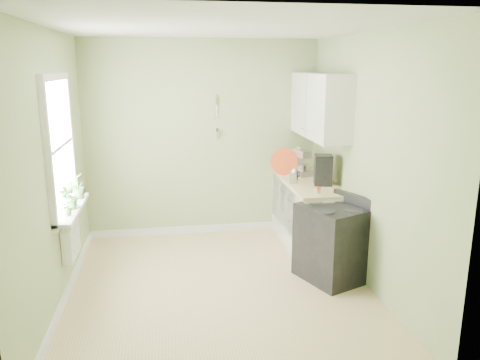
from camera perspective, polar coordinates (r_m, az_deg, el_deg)
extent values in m
cube|color=tan|center=(5.20, -2.53, -13.14)|extent=(3.20, 3.60, 0.02)
cube|color=white|center=(4.65, -2.90, 18.28)|extent=(3.20, 3.60, 0.02)
cube|color=#A2B279|center=(6.52, -4.57, 4.96)|extent=(3.20, 0.02, 2.70)
cube|color=#A2B279|center=(4.84, -22.01, 0.91)|extent=(0.02, 3.60, 2.70)
cube|color=#A2B279|center=(5.18, 15.29, 2.22)|extent=(0.02, 3.60, 2.70)
cube|color=white|center=(6.20, 8.34, -4.30)|extent=(0.60, 1.60, 0.87)
cube|color=beige|center=(6.07, 8.40, -0.22)|extent=(0.64, 1.60, 0.04)
cube|color=white|center=(6.06, 9.66, 8.91)|extent=(0.35, 1.40, 0.80)
cube|color=white|center=(5.08, -21.29, 3.86)|extent=(0.02, 1.00, 1.30)
cube|color=white|center=(5.02, -21.75, 11.59)|extent=(0.06, 1.14, 0.07)
cube|color=white|center=(5.23, -20.42, -3.54)|extent=(0.06, 1.14, 0.07)
cube|color=white|center=(5.08, -21.07, 3.87)|extent=(0.04, 1.00, 0.04)
cube|color=white|center=(5.21, -19.79, -3.36)|extent=(0.18, 1.14, 0.04)
cube|color=white|center=(5.28, -19.91, -6.96)|extent=(0.12, 0.50, 0.35)
cylinder|color=beige|center=(6.45, -2.85, 9.63)|extent=(0.02, 0.02, 0.10)
cylinder|color=silver|center=(6.46, -2.83, 8.57)|extent=(0.01, 0.01, 0.16)
cylinder|color=silver|center=(6.50, -2.80, 5.58)|extent=(0.01, 0.14, 0.14)
cube|color=black|center=(5.36, 11.14, -7.68)|extent=(0.81, 0.86, 0.81)
cube|color=black|center=(5.22, 11.36, -3.36)|extent=(0.81, 0.86, 0.03)
cube|color=black|center=(5.30, 14.05, -2.47)|extent=(0.31, 0.66, 0.13)
cylinder|color=#B2B2B7|center=(5.16, 8.13, -4.68)|extent=(0.24, 0.53, 0.02)
cube|color=red|center=(5.29, 7.78, -6.05)|extent=(0.09, 0.19, 0.34)
cube|color=#B2B2B7|center=(6.33, 7.48, 0.92)|extent=(0.26, 0.32, 0.08)
cube|color=#B2B2B7|center=(6.42, 7.20, 2.32)|extent=(0.13, 0.10, 0.21)
cube|color=#B2B2B7|center=(6.30, 7.50, 3.23)|extent=(0.20, 0.31, 0.09)
sphere|color=#B2B2B7|center=(6.39, 7.24, 3.65)|extent=(0.11, 0.11, 0.11)
cylinder|color=silver|center=(6.26, 7.65, 1.31)|extent=(0.16, 0.16, 0.13)
cylinder|color=silver|center=(5.87, 6.61, 0.31)|extent=(0.11, 0.11, 0.15)
cone|color=silver|center=(5.85, 6.64, 1.22)|extent=(0.11, 0.11, 0.04)
cylinder|color=silver|center=(5.85, 5.86, 0.52)|extent=(0.11, 0.03, 0.08)
cube|color=black|center=(5.84, 10.09, 1.23)|extent=(0.26, 0.28, 0.37)
cylinder|color=black|center=(5.86, 9.75, 0.15)|extent=(0.12, 0.12, 0.13)
cylinder|color=#C9461D|center=(6.29, 5.41, 2.24)|extent=(0.37, 0.12, 0.36)
cylinder|color=tan|center=(5.43, 9.43, -1.33)|extent=(0.07, 0.07, 0.07)
cylinder|color=#C9461D|center=(5.42, 9.45, -0.93)|extent=(0.07, 0.07, 0.01)
imported|color=#3F6E34|center=(4.90, -20.40, -2.44)|extent=(0.19, 0.18, 0.30)
imported|color=#3F6E34|center=(5.12, -19.93, -1.75)|extent=(0.19, 0.20, 0.29)
imported|color=#3F6E34|center=(5.51, -19.18, -0.67)|extent=(0.17, 0.17, 0.28)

